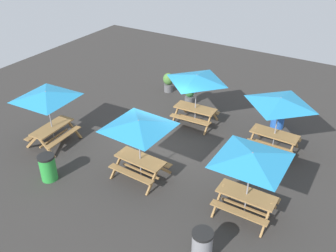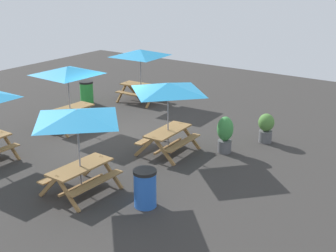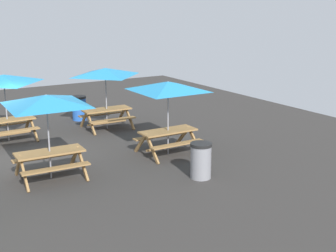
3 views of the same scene
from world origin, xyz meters
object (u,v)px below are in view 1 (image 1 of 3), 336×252
Objects in this scene: potted_plant_0 at (168,82)px; potted_plant_1 at (190,92)px; trash_bin_blue at (278,117)px; trash_bin_green at (48,167)px; picnic_table_4 at (47,99)px; trash_bin_gray at (202,246)px; picnic_table_2 at (280,105)px; picnic_table_0 at (251,161)px; picnic_table_3 at (139,128)px; picnic_table_1 at (196,82)px.

potted_plant_1 reaches higher than potted_plant_0.
trash_bin_blue is 0.98× the size of potted_plant_0.
trash_bin_green is at bearing 90.85° from potted_plant_0.
potted_plant_1 is at bearing 149.69° from picnic_table_4.
picnic_table_2 is at bearing -90.10° from trash_bin_gray.
picnic_table_0 is 6.94m from trash_bin_green.
picnic_table_3 is at bearing 113.30° from potted_plant_0.
trash_bin_green is (2.55, 6.10, -1.49)m from picnic_table_1.
picnic_table_4 is (7.71, 4.09, 0.00)m from picnic_table_2.
trash_bin_green is at bearing 39.29° from picnic_table_4.
picnic_table_0 is at bearing 96.31° from picnic_table_2.
picnic_table_4 reaches higher than potted_plant_0.
trash_bin_blue is at bearing 174.25° from potted_plant_0.
picnic_table_1 and picnic_table_2 have the same top height.
trash_bin_green is at bearing 64.65° from picnic_table_1.
trash_bin_gray is at bearing 72.48° from picnic_table_4.
potted_plant_1 reaches higher than trash_bin_green.
picnic_table_0 is 2.89× the size of trash_bin_green.
picnic_table_0 is 2.89× the size of trash_bin_blue.
picnic_table_0 is 5.70m from picnic_table_1.
trash_bin_green is (-1.57, 1.75, -1.49)m from picnic_table_4.
picnic_table_4 is at bearing 62.36° from potted_plant_1.
picnic_table_1 is 4.31m from picnic_table_3.
picnic_table_0 is 5.92m from trash_bin_blue.
potted_plant_1 is (4.65, -7.86, 0.14)m from trash_bin_gray.
picnic_table_3 is 1.00× the size of picnic_table_4.
picnic_table_0 is 2.75m from trash_bin_gray.
trash_bin_blue is at bearing -178.64° from potted_plant_1.
picnic_table_2 is 5.33m from picnic_table_3.
picnic_table_4 reaches higher than potted_plant_1.
picnic_table_4 is at bearing 38.98° from trash_bin_blue.
picnic_table_1 is 1.00× the size of picnic_table_2.
picnic_table_2 is at bearing 115.28° from picnic_table_4.
trash_bin_green is at bearing 78.95° from potted_plant_1.
picnic_table_0 is 1.21× the size of picnic_table_1.
picnic_table_1 is 7.48m from trash_bin_gray.
trash_bin_blue is at bearing -87.25° from trash_bin_gray.
trash_bin_gray is at bearing 91.07° from picnic_table_2.
picnic_table_1 is 1.96× the size of potted_plant_1.
picnic_table_0 reaches higher than trash_bin_blue.
picnic_table_0 is at bearing 131.89° from potted_plant_1.
potted_plant_1 reaches higher than trash_bin_gray.
picnic_table_3 is at bearing 50.43° from picnic_table_2.
picnic_table_0 reaches higher than potted_plant_1.
potted_plant_1 is (-3.05, -5.82, -1.35)m from picnic_table_4.
picnic_table_2 is 2.38× the size of trash_bin_green.
picnic_table_4 is (4.12, 4.36, 0.00)m from picnic_table_1.
picnic_table_0 is at bearing 136.48° from potted_plant_0.
trash_bin_gray is (0.01, 6.13, -1.49)m from picnic_table_2.
trash_bin_gray is 9.13m from potted_plant_1.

